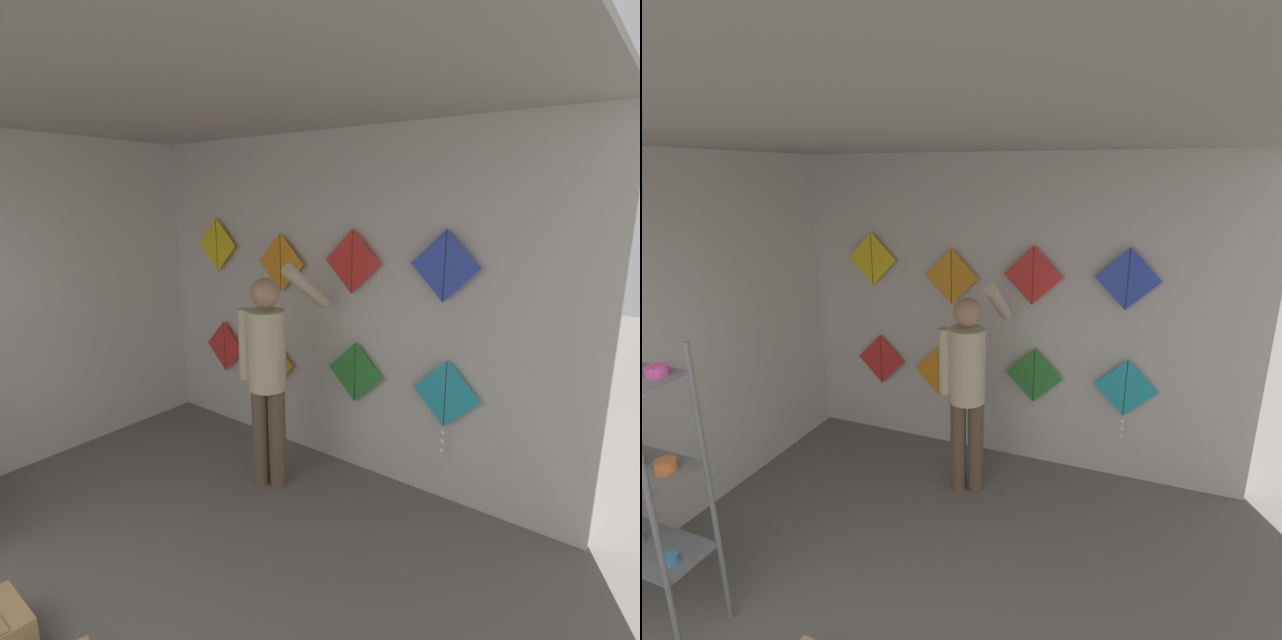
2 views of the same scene
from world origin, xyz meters
The scene contains 11 objects.
back_panel centered at (0.00, 4.01, 1.40)m, with size 4.51×0.06×2.80m, color beige.
ceiling_slab centered at (0.00, 1.99, 2.82)m, with size 4.51×4.78×0.04m, color #A8A399.
shopkeeper centered at (0.03, 3.32, 1.02)m, with size 0.44×0.69×1.81m.
kite_0 centered at (-1.12, 3.92, 0.82)m, with size 0.51×0.01×0.51m.
kite_1 centered at (-0.48, 3.92, 0.78)m, with size 0.51×0.01×0.51m.
kite_2 centered at (0.45, 3.92, 0.88)m, with size 0.51×0.01×0.51m.
kite_3 centered at (1.24, 3.92, 0.84)m, with size 0.51×0.04×0.72m.
kite_4 centered at (-1.17, 3.92, 1.83)m, with size 0.51×0.01×0.51m.
kite_5 centered at (-0.35, 3.92, 1.72)m, with size 0.51×0.01×0.51m.
kite_6 centered at (0.40, 3.92, 1.79)m, with size 0.51×0.01×0.51m.
kite_7 centered at (1.17, 3.92, 1.82)m, with size 0.51×0.01×0.51m.
Camera 2 is at (1.34, -0.19, 2.63)m, focal length 28.00 mm.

